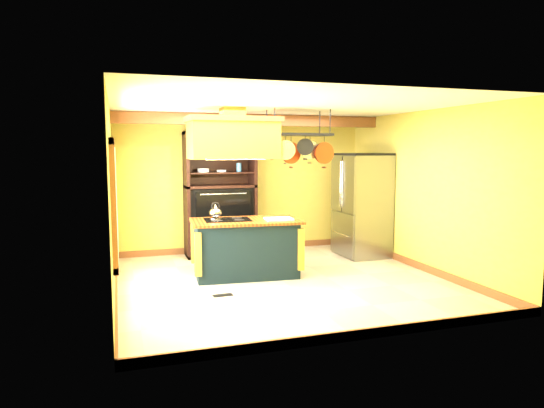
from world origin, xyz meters
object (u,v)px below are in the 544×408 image
range_hood (233,137)px  refrigerator (361,207)px  hutch (220,208)px  kitchen_island (246,247)px  pot_rack (299,142)px

range_hood → refrigerator: range_hood is taller
refrigerator → hutch: (-2.59, 0.91, -0.03)m
refrigerator → hutch: size_ratio=0.81×
kitchen_island → range_hood: bearing=-175.0°
hutch → refrigerator: bearing=-19.3°
kitchen_island → hutch: bearing=96.8°
refrigerator → kitchen_island: bearing=-162.1°
pot_rack → hutch: size_ratio=0.48×
range_hood → pot_rack: (1.11, -0.00, -0.08)m
range_hood → refrigerator: 3.13m
pot_rack → hutch: 2.35m
pot_rack → kitchen_island: bearing=179.9°
range_hood → pot_rack: size_ratio=1.25×
kitchen_island → hutch: (-0.06, 1.73, 0.45)m
range_hood → hutch: range_hood is taller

